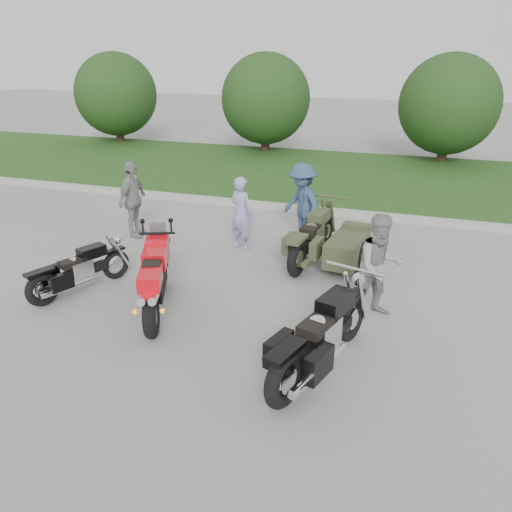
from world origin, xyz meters
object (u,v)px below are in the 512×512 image
(sportbike_red, at_px, (155,278))
(cruiser_right, at_px, (319,340))
(cruiser_sidecar, at_px, (332,244))
(person_stripe, at_px, (241,213))
(person_grey, at_px, (380,267))
(person_back, at_px, (133,200))
(cruiser_left, at_px, (76,272))
(person_denim, at_px, (302,204))

(sportbike_red, relative_size, cruiser_right, 0.85)
(cruiser_sidecar, distance_m, person_stripe, 2.10)
(sportbike_red, bearing_deg, person_grey, -5.93)
(person_back, bearing_deg, person_stripe, -90.35)
(sportbike_red, height_order, cruiser_sidecar, sportbike_red)
(person_grey, relative_size, person_back, 0.98)
(cruiser_sidecar, bearing_deg, cruiser_right, -75.40)
(sportbike_red, bearing_deg, person_back, 102.95)
(cruiser_left, xyz_separation_m, person_denim, (3.19, 3.70, 0.51))
(cruiser_sidecar, relative_size, person_back, 1.42)
(sportbike_red, height_order, person_back, person_back)
(person_stripe, bearing_deg, person_grey, 167.60)
(cruiser_left, relative_size, person_back, 1.09)
(person_grey, distance_m, person_back, 6.10)
(sportbike_red, bearing_deg, person_denim, 46.07)
(cruiser_sidecar, height_order, person_back, person_back)
(person_denim, xyz_separation_m, person_back, (-3.77, -0.77, -0.03))
(person_back, bearing_deg, person_grey, -111.34)
(cruiser_left, bearing_deg, person_back, 124.22)
(cruiser_right, height_order, person_back, person_back)
(person_stripe, xyz_separation_m, person_grey, (3.11, -2.13, 0.06))
(cruiser_left, height_order, cruiser_sidecar, cruiser_sidecar)
(sportbike_red, height_order, person_stripe, person_stripe)
(cruiser_left, xyz_separation_m, person_back, (-0.58, 2.93, 0.48))
(cruiser_sidecar, bearing_deg, cruiser_left, -139.90)
(sportbike_red, distance_m, person_stripe, 3.21)
(person_stripe, height_order, person_denim, person_denim)
(sportbike_red, distance_m, cruiser_left, 1.73)
(cruiser_left, relative_size, cruiser_right, 0.77)
(cruiser_sidecar, xyz_separation_m, person_grey, (1.06, -1.80, 0.41))
(cruiser_left, bearing_deg, cruiser_sidecar, 55.99)
(person_stripe, bearing_deg, cruiser_sidecar, -167.01)
(cruiser_left, bearing_deg, cruiser_right, 10.39)
(sportbike_red, distance_m, person_back, 3.89)
(cruiser_right, distance_m, cruiser_sidecar, 3.71)
(cruiser_right, xyz_separation_m, person_stripe, (-2.53, 4.00, 0.29))
(person_stripe, distance_m, person_denim, 1.36)
(person_grey, bearing_deg, sportbike_red, 165.22)
(cruiser_left, xyz_separation_m, cruiser_right, (4.57, -1.02, 0.11))
(sportbike_red, bearing_deg, cruiser_left, 149.83)
(sportbike_red, relative_size, person_grey, 1.24)
(cruiser_left, height_order, person_stripe, person_stripe)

